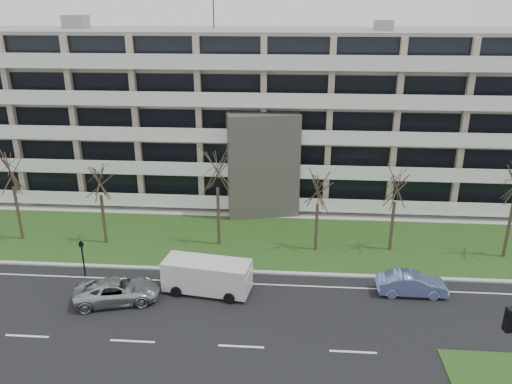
# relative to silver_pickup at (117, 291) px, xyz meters

# --- Properties ---
(ground) EXTENTS (160.00, 160.00, 0.00)m
(ground) POSITION_rel_silver_pickup_xyz_m (8.10, -3.85, -0.72)
(ground) COLOR black
(ground) RESTS_ON ground
(grass_verge) EXTENTS (90.00, 10.00, 0.06)m
(grass_verge) POSITION_rel_silver_pickup_xyz_m (8.10, 9.15, -0.69)
(grass_verge) COLOR #244316
(grass_verge) RESTS_ON ground
(curb) EXTENTS (90.00, 0.35, 0.12)m
(curb) POSITION_rel_silver_pickup_xyz_m (8.10, 4.15, -0.66)
(curb) COLOR #B2B2AD
(curb) RESTS_ON ground
(sidewalk) EXTENTS (90.00, 2.00, 0.08)m
(sidewalk) POSITION_rel_silver_pickup_xyz_m (8.10, 14.65, -0.68)
(sidewalk) COLOR #B2B2AD
(sidewalk) RESTS_ON ground
(lane_edge_line) EXTENTS (90.00, 0.12, 0.01)m
(lane_edge_line) POSITION_rel_silver_pickup_xyz_m (8.10, 2.65, -0.71)
(lane_edge_line) COLOR white
(lane_edge_line) RESTS_ON ground
(apartment_building) EXTENTS (60.50, 15.10, 18.75)m
(apartment_building) POSITION_rel_silver_pickup_xyz_m (8.09, 21.47, 6.90)
(apartment_building) COLOR tan
(apartment_building) RESTS_ON ground
(silver_pickup) EXTENTS (5.60, 3.61, 1.44)m
(silver_pickup) POSITION_rel_silver_pickup_xyz_m (0.00, 0.00, 0.00)
(silver_pickup) COLOR #A5A7AC
(silver_pickup) RESTS_ON ground
(blue_sedan) EXTENTS (4.38, 1.55, 1.44)m
(blue_sedan) POSITION_rel_silver_pickup_xyz_m (18.36, 2.23, 0.00)
(blue_sedan) COLOR #7A8FD4
(blue_sedan) RESTS_ON ground
(white_van) EXTENTS (5.76, 2.87, 2.14)m
(white_van) POSITION_rel_silver_pickup_xyz_m (5.45, 1.54, 0.56)
(white_van) COLOR silver
(white_van) RESTS_ON ground
(pedestrian_signal) EXTENTS (0.26, 0.21, 2.71)m
(pedestrian_signal) POSITION_rel_silver_pickup_xyz_m (-3.22, 2.74, 1.01)
(pedestrian_signal) COLOR black
(pedestrian_signal) RESTS_ON ground
(tree_1) EXTENTS (3.90, 3.90, 7.80)m
(tree_1) POSITION_rel_silver_pickup_xyz_m (-10.47, 8.05, 5.35)
(tree_1) COLOR #382B21
(tree_1) RESTS_ON ground
(tree_2) EXTENTS (3.53, 3.53, 7.07)m
(tree_2) POSITION_rel_silver_pickup_xyz_m (-3.64, 7.88, 4.77)
(tree_2) COLOR #382B21
(tree_2) RESTS_ON ground
(tree_3) EXTENTS (4.17, 4.17, 8.34)m
(tree_3) POSITION_rel_silver_pickup_xyz_m (5.14, 8.27, 5.77)
(tree_3) COLOR #382B21
(tree_3) RESTS_ON ground
(tree_4) EXTENTS (3.34, 3.34, 6.68)m
(tree_4) POSITION_rel_silver_pickup_xyz_m (12.52, 7.92, 4.47)
(tree_4) COLOR #382B21
(tree_4) RESTS_ON ground
(tree_5) EXTENTS (3.49, 3.49, 6.97)m
(tree_5) POSITION_rel_silver_pickup_xyz_m (18.10, 8.34, 4.70)
(tree_5) COLOR #382B21
(tree_5) RESTS_ON ground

